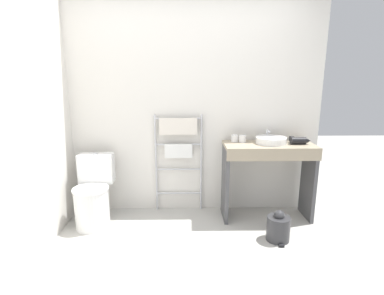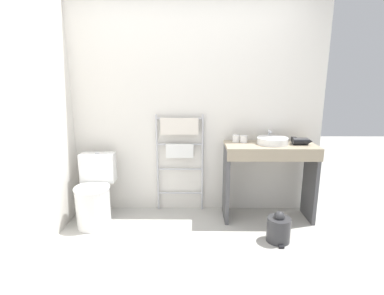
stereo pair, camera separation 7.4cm
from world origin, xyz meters
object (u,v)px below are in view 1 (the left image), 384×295
(toilet, at_px, (93,196))
(towel_radiator, at_px, (178,144))
(cup_near_wall, at_px, (235,138))
(cup_near_edge, at_px, (243,139))
(trash_bin, at_px, (278,227))
(hair_dryer, at_px, (299,140))
(sink_basin, at_px, (271,140))

(toilet, distance_m, towel_radiator, 1.12)
(cup_near_wall, height_order, cup_near_edge, cup_near_edge)
(cup_near_edge, bearing_deg, trash_bin, -65.22)
(towel_radiator, bearing_deg, hair_dryer, -8.85)
(toilet, bearing_deg, cup_near_wall, 9.10)
(hair_dryer, bearing_deg, towel_radiator, 171.15)
(cup_near_edge, bearing_deg, cup_near_wall, 162.72)
(toilet, height_order, cup_near_wall, cup_near_wall)
(toilet, bearing_deg, towel_radiator, 19.59)
(cup_near_wall, bearing_deg, toilet, -170.90)
(cup_near_edge, relative_size, trash_bin, 0.25)
(sink_basin, bearing_deg, hair_dryer, -6.39)
(cup_near_wall, relative_size, hair_dryer, 0.36)
(towel_radiator, distance_m, cup_near_edge, 0.75)
(sink_basin, relative_size, cup_near_wall, 4.22)
(toilet, distance_m, cup_near_edge, 1.79)
(cup_near_edge, bearing_deg, toilet, -172.24)
(sink_basin, relative_size, hair_dryer, 1.54)
(toilet, relative_size, towel_radiator, 0.65)
(toilet, bearing_deg, sink_basin, 4.55)
(hair_dryer, bearing_deg, trash_bin, -123.22)
(cup_near_edge, height_order, trash_bin, cup_near_edge)
(sink_basin, distance_m, trash_bin, 0.95)
(cup_near_wall, bearing_deg, sink_basin, -13.84)
(toilet, distance_m, trash_bin, 1.99)
(hair_dryer, height_order, trash_bin, hair_dryer)
(cup_near_edge, xyz_separation_m, hair_dryer, (0.61, -0.10, -0.00))
(sink_basin, height_order, cup_near_edge, cup_near_edge)
(towel_radiator, xyz_separation_m, trash_bin, (1.01, -0.71, -0.70))
(cup_near_edge, relative_size, hair_dryer, 0.37)
(towel_radiator, distance_m, hair_dryer, 1.36)
(towel_radiator, bearing_deg, cup_near_wall, -6.92)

